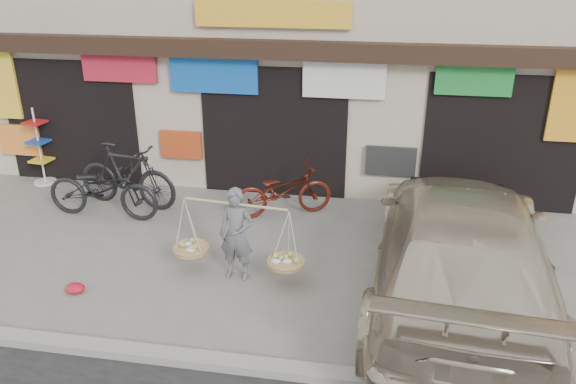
% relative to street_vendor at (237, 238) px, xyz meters
% --- Properties ---
extents(ground, '(70.00, 70.00, 0.00)m').
position_rel_street_vendor_xyz_m(ground, '(-0.07, -0.09, -0.69)').
color(ground, gray).
rests_on(ground, ground).
extents(kerb, '(70.00, 0.25, 0.12)m').
position_rel_street_vendor_xyz_m(kerb, '(-0.07, -2.09, -0.63)').
color(kerb, gray).
rests_on(kerb, ground).
extents(shophouse_block, '(14.00, 6.32, 7.00)m').
position_rel_street_vendor_xyz_m(shophouse_block, '(-0.07, 6.33, 2.76)').
color(shophouse_block, '#BEB19A').
rests_on(shophouse_block, ground).
extents(street_vendor, '(2.14, 0.72, 1.51)m').
position_rel_street_vendor_xyz_m(street_vendor, '(0.00, 0.00, 0.00)').
color(street_vendor, slate).
rests_on(street_vendor, ground).
extents(bike_0, '(2.28, 0.86, 1.18)m').
position_rel_street_vendor_xyz_m(bike_0, '(-3.10, 1.71, -0.10)').
color(bike_0, black).
rests_on(bike_0, ground).
extents(bike_1, '(2.26, 0.97, 1.32)m').
position_rel_street_vendor_xyz_m(bike_1, '(-2.87, 2.28, -0.03)').
color(bike_1, black).
rests_on(bike_1, ground).
extents(bike_2, '(2.06, 1.42, 1.02)m').
position_rel_street_vendor_xyz_m(bike_2, '(0.30, 2.37, -0.18)').
color(bike_2, '#4F160D').
rests_on(bike_2, ground).
extents(suv, '(2.92, 6.20, 1.75)m').
position_rel_street_vendor_xyz_m(suv, '(3.34, -0.07, 0.18)').
color(suv, beige).
rests_on(suv, ground).
extents(display_rack, '(0.47, 0.47, 1.72)m').
position_rel_street_vendor_xyz_m(display_rack, '(-5.26, 3.11, 0.00)').
color(display_rack, silver).
rests_on(display_rack, ground).
extents(red_bag, '(0.31, 0.25, 0.14)m').
position_rel_street_vendor_xyz_m(red_bag, '(-2.34, -0.86, -0.62)').
color(red_bag, red).
rests_on(red_bag, ground).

